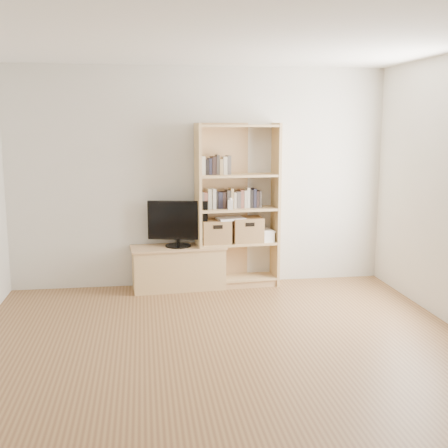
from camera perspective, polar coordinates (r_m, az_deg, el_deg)
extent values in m
cube|color=brown|center=(4.64, 0.98, -14.49)|extent=(4.50, 5.00, 0.01)
cube|color=beige|center=(6.73, -2.42, 4.71)|extent=(4.50, 0.02, 2.60)
cube|color=beige|center=(1.91, 13.40, -9.54)|extent=(4.50, 0.02, 2.60)
cube|color=white|center=(4.27, 1.09, 19.09)|extent=(4.50, 5.00, 0.01)
cube|color=tan|center=(6.69, -4.64, -4.53)|extent=(1.09, 0.48, 0.49)
cube|color=tan|center=(6.66, 1.36, 1.83)|extent=(1.00, 0.42, 1.95)
cube|color=black|center=(6.58, -4.71, 0.05)|extent=(0.70, 0.20, 0.55)
cube|color=#504945|center=(6.66, 1.32, 2.69)|extent=(0.91, 0.28, 0.24)
cube|color=#504945|center=(6.58, -0.50, 5.99)|extent=(0.42, 0.18, 0.21)
cube|color=white|center=(6.52, 0.67, 1.97)|extent=(0.06, 0.05, 0.11)
cube|color=#966943|center=(6.64, -0.81, -0.76)|extent=(0.35, 0.29, 0.28)
cube|color=#966943|center=(6.73, 2.35, -0.56)|extent=(0.37, 0.31, 0.29)
cube|color=white|center=(6.64, 0.67, 0.55)|extent=(0.35, 0.28, 0.03)
cube|color=silver|center=(6.80, 4.11, -1.20)|extent=(0.21, 0.28, 0.12)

